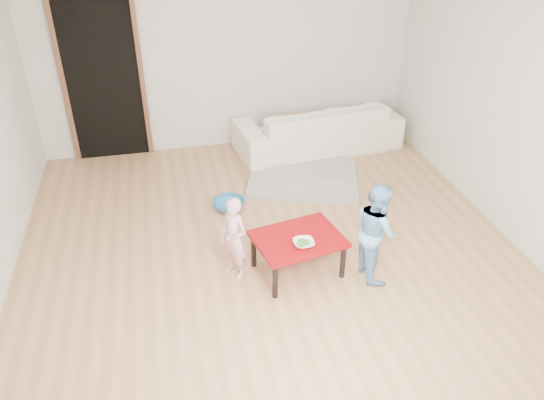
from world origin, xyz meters
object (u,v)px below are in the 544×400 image
object	(u,v)px
sofa	(318,127)
red_table	(298,254)
basin	(229,205)
bowl	(304,243)
child_pink	(234,239)
child_blue	(376,231)

from	to	relation	value
sofa	red_table	world-z (taller)	sofa
sofa	basin	world-z (taller)	sofa
bowl	basin	distance (m)	1.52
bowl	child_pink	world-z (taller)	child_pink
red_table	child_blue	distance (m)	0.77
sofa	red_table	size ratio (longest dim) A/B	2.79
bowl	child_blue	world-z (taller)	child_blue
child_pink	child_blue	distance (m)	1.31
bowl	child_blue	bearing A→B (deg)	-3.67
child_blue	basin	distance (m)	1.89
basin	child_blue	bearing A→B (deg)	-50.85
red_table	child_pink	xyz separation A→B (m)	(-0.59, 0.09, 0.21)
red_table	bowl	distance (m)	0.26
bowl	basin	bearing A→B (deg)	109.50
red_table	basin	distance (m)	1.35
sofa	bowl	distance (m)	2.85
sofa	bowl	world-z (taller)	sofa
child_blue	basin	size ratio (longest dim) A/B	2.64
red_table	basin	size ratio (longest dim) A/B	2.17
red_table	child_pink	distance (m)	0.63
red_table	basin	xyz separation A→B (m)	(-0.48, 1.25, -0.14)
red_table	bowl	bearing A→B (deg)	-83.88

